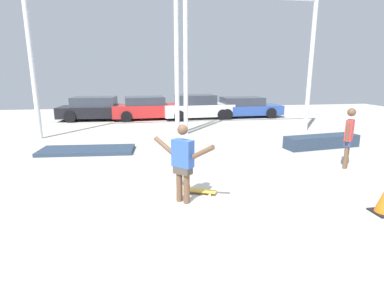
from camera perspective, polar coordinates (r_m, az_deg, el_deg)
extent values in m
plane|color=#B2ADA3|center=(7.01, 5.15, -9.15)|extent=(36.00, 36.00, 0.00)
cylinder|color=brown|center=(6.41, -2.41, -7.53)|extent=(0.13, 0.13, 0.79)
cylinder|color=brown|center=(6.31, -1.04, -7.87)|extent=(0.13, 0.13, 0.79)
cube|color=#4C4238|center=(6.25, -1.75, -4.90)|extent=(0.41, 0.41, 0.17)
cube|color=#3359B2|center=(6.15, -1.78, -1.79)|extent=(0.47, 0.46, 0.57)
sphere|color=brown|center=(6.04, -1.81, 2.75)|extent=(0.22, 0.22, 0.22)
cylinder|color=brown|center=(6.41, -5.38, -0.24)|extent=(0.44, 0.42, 0.35)
cylinder|color=brown|center=(5.85, 2.16, -1.51)|extent=(0.44, 0.42, 0.35)
cube|color=gold|center=(6.90, 1.45, -8.86)|extent=(0.78, 0.51, 0.01)
cylinder|color=silver|center=(6.96, 3.76, -9.05)|extent=(0.06, 0.05, 0.05)
cylinder|color=silver|center=(6.76, 3.37, -9.73)|extent=(0.06, 0.05, 0.05)
cylinder|color=silver|center=(7.08, -0.38, -8.64)|extent=(0.06, 0.05, 0.05)
cylinder|color=silver|center=(6.88, -0.89, -9.29)|extent=(0.06, 0.05, 0.05)
cube|color=#28384C|center=(12.00, 23.45, 0.43)|extent=(2.91, 1.07, 0.45)
cube|color=#28384C|center=(11.03, -19.33, -1.13)|extent=(3.25, 1.41, 0.13)
cylinder|color=silver|center=(13.88, -28.17, 12.96)|extent=(0.20, 0.20, 5.91)
cylinder|color=silver|center=(13.26, -2.92, 14.52)|extent=(0.20, 0.20, 5.91)
cylinder|color=silver|center=(13.30, -1.21, 14.53)|extent=(0.20, 0.20, 5.91)
cylinder|color=silver|center=(15.23, 21.64, 13.47)|extent=(0.20, 0.20, 5.91)
cube|color=black|center=(18.50, -17.44, 5.93)|extent=(4.48, 2.09, 0.62)
cube|color=#2D333D|center=(18.47, -18.10, 7.69)|extent=(2.51, 1.82, 0.55)
cylinder|color=black|center=(19.17, -12.88, 5.96)|extent=(0.67, 0.26, 0.66)
cylinder|color=black|center=(17.41, -13.59, 5.20)|extent=(0.67, 0.26, 0.66)
cylinder|color=black|center=(19.70, -20.78, 5.62)|extent=(0.67, 0.26, 0.66)
cylinder|color=black|center=(17.99, -22.22, 4.84)|extent=(0.67, 0.26, 0.66)
cube|color=red|center=(18.19, -8.46, 6.37)|extent=(4.24, 2.14, 0.70)
cube|color=#2D333D|center=(18.12, -9.04, 8.17)|extent=(2.38, 1.85, 0.46)
cylinder|color=black|center=(19.24, -4.89, 6.20)|extent=(0.63, 0.27, 0.61)
cylinder|color=black|center=(17.50, -3.99, 5.51)|extent=(0.63, 0.27, 0.61)
cylinder|color=black|center=(19.03, -12.52, 5.86)|extent=(0.63, 0.27, 0.61)
cylinder|color=black|center=(17.27, -12.38, 5.13)|extent=(0.63, 0.27, 0.61)
cube|color=white|center=(18.21, 1.13, 6.51)|extent=(4.23, 1.95, 0.69)
cube|color=#2D333D|center=(18.11, 0.62, 8.48)|extent=(2.36, 1.71, 0.56)
cylinder|color=black|center=(19.37, 4.27, 6.27)|extent=(0.63, 0.25, 0.62)
cylinder|color=black|center=(17.78, 5.81, 5.60)|extent=(0.63, 0.25, 0.62)
cylinder|color=black|center=(18.81, -3.30, 6.07)|extent=(0.63, 0.25, 0.62)
cylinder|color=black|center=(17.16, -2.41, 5.38)|extent=(0.63, 0.25, 0.62)
cube|color=#284793|center=(19.12, 9.95, 6.47)|extent=(4.53, 1.88, 0.57)
cube|color=#2D333D|center=(19.00, 9.50, 8.05)|extent=(2.51, 1.69, 0.49)
cylinder|color=black|center=(20.45, 12.77, 6.37)|extent=(0.64, 0.24, 0.63)
cylinder|color=black|center=(18.88, 14.82, 5.71)|extent=(0.64, 0.24, 0.63)
cylinder|color=black|center=(19.52, 5.20, 6.33)|extent=(0.64, 0.24, 0.63)
cylinder|color=black|center=(17.88, 6.70, 5.65)|extent=(0.64, 0.24, 0.63)
cylinder|color=brown|center=(9.73, 27.42, -1.68)|extent=(0.11, 0.11, 0.81)
cylinder|color=brown|center=(9.59, 27.27, -1.86)|extent=(0.11, 0.11, 0.81)
cube|color=navy|center=(9.58, 27.56, 0.18)|extent=(0.33, 0.32, 0.18)
cube|color=#DB3838|center=(9.52, 27.79, 2.32)|extent=(0.37, 0.37, 0.59)
sphere|color=brown|center=(9.45, 28.13, 5.36)|extent=(0.23, 0.23, 0.23)
cylinder|color=brown|center=(9.77, 28.03, 2.45)|extent=(0.17, 0.16, 0.55)
cylinder|color=brown|center=(9.28, 27.52, 2.01)|extent=(0.17, 0.16, 0.55)
cube|color=black|center=(7.09, 32.63, -10.91)|extent=(0.42, 0.42, 0.03)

